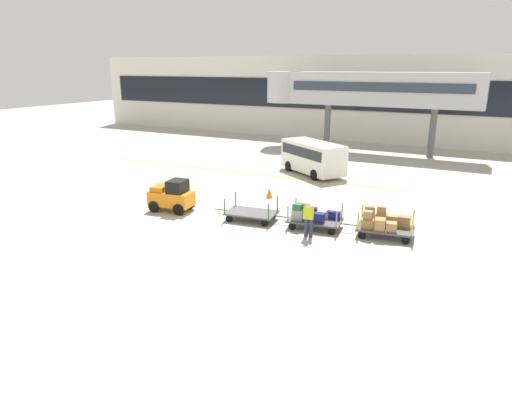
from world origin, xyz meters
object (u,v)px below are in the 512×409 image
Objects in this scene: baggage_cart_lead at (251,213)px; shuttle_van at (313,155)px; baggage_tug at (172,196)px; baggage_cart_middle at (313,216)px; safety_cone_near at (269,193)px; baggage_cart_tail at (382,223)px; baggage_handler at (309,218)px.

baggage_cart_lead is 0.61× the size of shuttle_van.
baggage_cart_middle is at bearing 7.23° from baggage_tug.
baggage_tug is at bearing -127.19° from safety_cone_near.
baggage_cart_middle is 2.96m from baggage_cart_tail.
baggage_tug is 7.27m from baggage_handler.
shuttle_van is (-3.76, 9.81, 0.72)m from baggage_cart_middle.
baggage_handler is 6.13m from safety_cone_near.
baggage_cart_tail is at bearing 7.38° from baggage_tug.
baggage_tug is 4.04× the size of safety_cone_near.
baggage_handler is at bearing -2.50° from baggage_tug.
safety_cone_near is (-4.04, 4.57, -0.59)m from baggage_handler.
baggage_cart_tail is 0.61× the size of shuttle_van.
baggage_tug reaches higher than baggage_cart_lead.
baggage_tug is 4.18m from baggage_cart_lead.
baggage_cart_middle is (2.87, 0.37, 0.17)m from baggage_cart_lead.
baggage_tug is 10.01m from baggage_cart_tail.
baggage_handler is at bearing -77.31° from baggage_cart_middle.
baggage_cart_tail is 11.57m from shuttle_van.
baggage_cart_tail is (9.92, 1.29, -0.17)m from baggage_tug.
baggage_cart_lead is at bearing -172.69° from baggage_cart_middle.
baggage_cart_lead is at bearing -172.48° from baggage_cart_tail.
baggage_tug is 0.44× the size of shuttle_van.
baggage_cart_middle is 1.96× the size of baggage_handler.
baggage_tug reaches higher than safety_cone_near.
baggage_cart_middle is at bearing 102.69° from baggage_handler.
baggage_cart_tail is at bearing -23.89° from safety_cone_near.
baggage_tug is at bearing -172.82° from baggage_cart_lead.
safety_cone_near is at bearing 138.24° from baggage_cart_middle.
baggage_tug is 7.05m from baggage_cart_middle.
baggage_cart_lead is 1.00× the size of baggage_cart_tail.
shuttle_van is (-0.89, 10.18, 0.89)m from baggage_cart_lead.
safety_cone_near is (-6.70, 2.97, -0.31)m from baggage_cart_tail.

